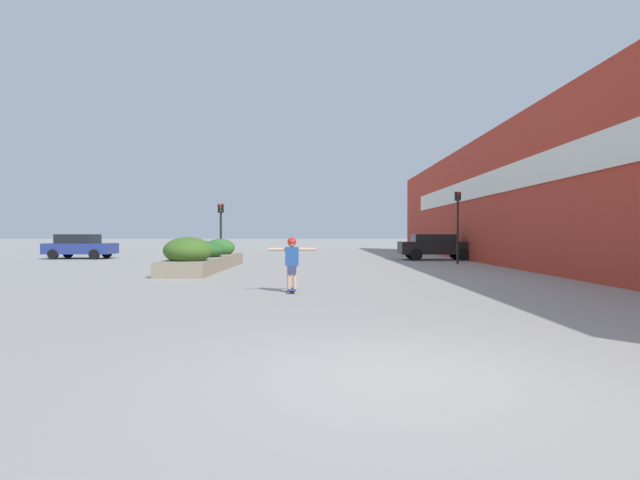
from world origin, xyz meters
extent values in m
plane|color=gray|center=(0.00, 0.00, 0.00)|extent=(300.00, 300.00, 0.00)
cube|color=#B23323|center=(8.11, 20.43, 3.43)|extent=(0.60, 47.43, 6.87)
cube|color=silver|center=(7.77, 22.36, 4.15)|extent=(0.06, 29.66, 1.20)
cube|color=gray|center=(-5.94, 16.55, 0.28)|extent=(1.82, 9.19, 0.56)
ellipsoid|color=#3D6623|center=(-5.90, 13.33, 0.94)|extent=(1.83, 1.79, 1.02)
ellipsoid|color=#286028|center=(-5.99, 16.55, 0.85)|extent=(1.72, 1.84, 0.78)
ellipsoid|color=#33702D|center=(-5.88, 19.34, 0.89)|extent=(1.45, 1.25, 0.88)
cube|color=navy|center=(-1.65, 7.83, 0.09)|extent=(0.28, 0.78, 0.01)
cylinder|color=beige|center=(-1.77, 8.08, 0.03)|extent=(0.06, 0.06, 0.06)
cylinder|color=beige|center=(-1.58, 8.10, 0.03)|extent=(0.06, 0.06, 0.06)
cylinder|color=beige|center=(-1.72, 7.55, 0.03)|extent=(0.06, 0.06, 0.06)
cylinder|color=beige|center=(-1.54, 7.57, 0.03)|extent=(0.06, 0.06, 0.06)
cylinder|color=tan|center=(-1.73, 7.82, 0.41)|extent=(0.12, 0.12, 0.63)
cylinder|color=tan|center=(-1.58, 7.83, 0.41)|extent=(0.12, 0.12, 0.63)
cube|color=navy|center=(-1.65, 7.83, 0.61)|extent=(0.24, 0.21, 0.23)
cube|color=#234C8C|center=(-1.65, 7.83, 0.97)|extent=(0.37, 0.21, 0.49)
cylinder|color=tan|center=(-2.06, 7.79, 1.16)|extent=(0.47, 0.12, 0.08)
cylinder|color=tan|center=(-1.24, 7.86, 1.16)|extent=(0.47, 0.12, 0.08)
sphere|color=tan|center=(-1.65, 7.83, 1.32)|extent=(0.21, 0.21, 0.21)
sphere|color=red|center=(-1.65, 7.83, 1.36)|extent=(0.24, 0.24, 0.24)
cube|color=navy|center=(18.25, 26.23, 0.66)|extent=(4.71, 1.93, 0.67)
cube|color=black|center=(18.44, 26.23, 1.25)|extent=(2.59, 1.70, 0.52)
cylinder|color=black|center=(16.79, 25.31, 0.33)|extent=(0.65, 0.22, 0.65)
cylinder|color=black|center=(16.79, 27.15, 0.33)|extent=(0.65, 0.22, 0.65)
cylinder|color=black|center=(19.71, 27.15, 0.33)|extent=(0.65, 0.22, 0.65)
cube|color=black|center=(6.13, 24.57, 0.73)|extent=(4.44, 1.85, 0.74)
cube|color=black|center=(5.95, 24.57, 1.32)|extent=(2.44, 1.62, 0.45)
cylinder|color=black|center=(7.51, 25.44, 0.36)|extent=(0.71, 0.22, 0.71)
cylinder|color=black|center=(7.51, 23.69, 0.36)|extent=(0.71, 0.22, 0.71)
cylinder|color=black|center=(4.75, 25.44, 0.36)|extent=(0.71, 0.22, 0.71)
cylinder|color=black|center=(4.75, 23.69, 0.36)|extent=(0.71, 0.22, 0.71)
cube|color=navy|center=(-16.01, 25.93, 0.64)|extent=(4.08, 1.91, 0.67)
cube|color=black|center=(-16.18, 25.93, 1.26)|extent=(2.24, 1.68, 0.57)
cylinder|color=black|center=(-14.75, 26.83, 0.31)|extent=(0.62, 0.22, 0.62)
cylinder|color=black|center=(-14.75, 25.02, 0.31)|extent=(0.62, 0.22, 0.62)
cylinder|color=black|center=(-17.28, 26.83, 0.31)|extent=(0.62, 0.22, 0.62)
cylinder|color=black|center=(-17.28, 25.02, 0.31)|extent=(0.62, 0.22, 0.62)
cylinder|color=black|center=(-6.09, 20.54, 1.34)|extent=(0.11, 0.11, 2.68)
cube|color=black|center=(-6.09, 20.54, 2.90)|extent=(0.28, 0.20, 0.45)
sphere|color=red|center=(-6.09, 20.42, 3.05)|extent=(0.15, 0.15, 0.15)
sphere|color=#2D2823|center=(-6.09, 20.42, 2.90)|extent=(0.15, 0.15, 0.15)
sphere|color=#2D2823|center=(-6.09, 20.42, 2.75)|extent=(0.15, 0.15, 0.15)
cylinder|color=black|center=(6.26, 20.38, 1.65)|extent=(0.11, 0.11, 3.30)
cube|color=black|center=(6.26, 20.38, 3.53)|extent=(0.28, 0.20, 0.45)
sphere|color=red|center=(6.26, 20.26, 3.68)|extent=(0.15, 0.15, 0.15)
sphere|color=#2D2823|center=(6.26, 20.26, 3.53)|extent=(0.15, 0.15, 0.15)
sphere|color=#2D2823|center=(6.26, 20.26, 3.38)|extent=(0.15, 0.15, 0.15)
camera|label=1|loc=(-0.90, -5.51, 1.58)|focal=28.00mm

